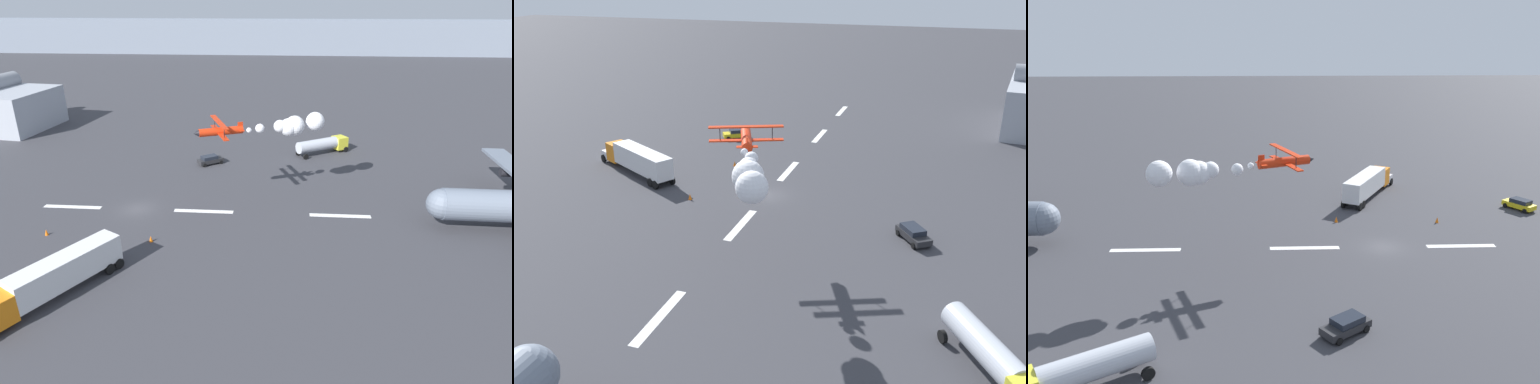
{
  "view_description": "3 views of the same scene",
  "coord_description": "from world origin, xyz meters",
  "views": [
    {
      "loc": [
        20.14,
        -53.0,
        26.52
      ],
      "look_at": [
        16.15,
        0.0,
        3.07
      ],
      "focal_mm": 31.27,
      "sensor_mm": 36.0,
      "label": 1
    },
    {
      "loc": [
        59.99,
        20.42,
        26.27
      ],
      "look_at": [
        5.1,
        2.05,
        2.62
      ],
      "focal_mm": 38.76,
      "sensor_mm": 36.0,
      "label": 2
    },
    {
      "loc": [
        13.39,
        57.93,
        24.57
      ],
      "look_at": [
        11.52,
        1.76,
        7.31
      ],
      "focal_mm": 38.32,
      "sensor_mm": 36.0,
      "label": 3
    }
  ],
  "objects": [
    {
      "name": "ground_plane",
      "position": [
        0.0,
        0.0,
        0.0
      ],
      "size": [
        440.0,
        440.0,
        0.0
      ],
      "primitive_type": "plane",
      "color": "#38383D",
      "rests_on": "ground"
    },
    {
      "name": "runway_stripe_4",
      "position": [
        27.27,
        0.0,
        0.01
      ],
      "size": [
        8.0,
        0.9,
        0.01
      ],
      "primitive_type": "cube",
      "color": "white",
      "rests_on": "ground"
    },
    {
      "name": "traffic_cone_far",
      "position": [
        4.39,
        -8.44,
        0.38
      ],
      "size": [
        0.44,
        0.44,
        0.75
      ],
      "primitive_type": "cone",
      "color": "orange",
      "rests_on": "ground"
    },
    {
      "name": "fuel_tanker_truck",
      "position": [
        26.45,
        25.21,
        1.75
      ],
      "size": [
        9.85,
        7.51,
        2.9
      ],
      "color": "yellow",
      "rests_on": "ground"
    },
    {
      "name": "semi_truck_orange",
      "position": [
        -1.64,
        -19.23,
        2.14
      ],
      "size": [
        10.04,
        14.73,
        3.7
      ],
      "color": "silver",
      "rests_on": "ground"
    },
    {
      "name": "airport_staff_sedan",
      "position": [
        6.92,
        18.25,
        0.81
      ],
      "size": [
        4.61,
        4.02,
        1.52
      ],
      "color": "#262628",
      "rests_on": "ground"
    },
    {
      "name": "runway_stripe_2",
      "position": [
        -9.09,
        0.0,
        0.01
      ],
      "size": [
        8.0,
        0.9,
        0.01
      ],
      "primitive_type": "cube",
      "color": "white",
      "rests_on": "ground"
    },
    {
      "name": "stunt_biplane_red",
      "position": [
        20.0,
        5.17,
        10.63
      ],
      "size": [
        16.96,
        9.95,
        2.9
      ],
      "color": "red"
    },
    {
      "name": "followme_car_yellow",
      "position": [
        -21.64,
        -12.71,
        0.81
      ],
      "size": [
        3.8,
        4.55,
        1.52
      ],
      "color": "yellow",
      "rests_on": "ground"
    },
    {
      "name": "runway_stripe_3",
      "position": [
        9.09,
        0.0,
        0.01
      ],
      "size": [
        8.0,
        0.9,
        0.01
      ],
      "primitive_type": "cube",
      "color": "white",
      "rests_on": "ground"
    },
    {
      "name": "traffic_cone_near",
      "position": [
        -8.66,
        -7.84,
        0.38
      ],
      "size": [
        0.44,
        0.44,
        0.75
      ],
      "primitive_type": "cone",
      "color": "orange",
      "rests_on": "ground"
    }
  ]
}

